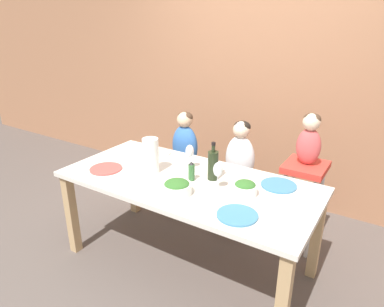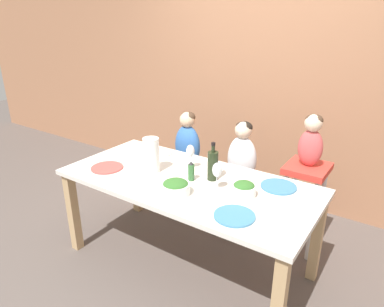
% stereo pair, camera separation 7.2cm
% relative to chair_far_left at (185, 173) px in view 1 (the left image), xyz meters
% --- Properties ---
extents(ground_plane, '(14.00, 14.00, 0.00)m').
position_rel_chair_far_left_xyz_m(ground_plane, '(0.47, -0.68, -0.39)').
color(ground_plane, '#564C47').
extents(wall_back, '(10.00, 0.06, 2.70)m').
position_rel_chair_far_left_xyz_m(wall_back, '(0.47, 0.73, 0.96)').
color(wall_back, '#9E6B4C').
rests_on(wall_back, ground_plane).
extents(dining_table, '(1.86, 0.87, 0.72)m').
position_rel_chair_far_left_xyz_m(dining_table, '(0.47, -0.68, 0.25)').
color(dining_table, silver).
rests_on(dining_table, ground_plane).
extents(chair_far_left, '(0.37, 0.41, 0.47)m').
position_rel_chair_far_left_xyz_m(chair_far_left, '(0.00, 0.00, 0.00)').
color(chair_far_left, silver).
rests_on(chair_far_left, ground_plane).
extents(chair_far_center, '(0.37, 0.41, 0.47)m').
position_rel_chair_far_left_xyz_m(chair_far_center, '(0.57, 0.00, 0.00)').
color(chair_far_center, silver).
rests_on(chair_far_center, ground_plane).
extents(chair_right_highchair, '(0.31, 0.35, 0.75)m').
position_rel_chair_far_left_xyz_m(chair_right_highchair, '(1.13, 0.00, 0.19)').
color(chair_right_highchair, silver).
rests_on(chair_right_highchair, ground_plane).
extents(person_child_left, '(0.27, 0.17, 0.54)m').
position_rel_chair_far_left_xyz_m(person_child_left, '(0.00, 0.00, 0.34)').
color(person_child_left, '#3366B2').
rests_on(person_child_left, chair_far_left).
extents(person_child_center, '(0.27, 0.17, 0.54)m').
position_rel_chair_far_left_xyz_m(person_child_center, '(0.57, 0.00, 0.34)').
color(person_child_center, silver).
rests_on(person_child_center, chair_far_center).
extents(person_baby_right, '(0.19, 0.14, 0.41)m').
position_rel_chair_far_left_xyz_m(person_baby_right, '(1.13, 0.00, 0.58)').
color(person_baby_right, '#C64C4C').
rests_on(person_baby_right, chair_right_highchair).
extents(wine_bottle, '(0.08, 0.08, 0.28)m').
position_rel_chair_far_left_xyz_m(wine_bottle, '(0.62, -0.58, 0.45)').
color(wine_bottle, '#232D19').
rests_on(wine_bottle, dining_table).
extents(paper_towel_roll, '(0.12, 0.12, 0.27)m').
position_rel_chair_far_left_xyz_m(paper_towel_roll, '(0.17, -0.72, 0.47)').
color(paper_towel_roll, white).
rests_on(paper_towel_roll, dining_table).
extents(wine_glass_near, '(0.06, 0.06, 0.19)m').
position_rel_chair_far_left_xyz_m(wine_glass_near, '(0.73, -0.70, 0.47)').
color(wine_glass_near, white).
rests_on(wine_glass_near, dining_table).
extents(wine_glass_far, '(0.06, 0.06, 0.19)m').
position_rel_chair_far_left_xyz_m(wine_glass_far, '(0.38, -0.51, 0.47)').
color(wine_glass_far, white).
rests_on(wine_glass_far, dining_table).
extents(salad_bowl_large, '(0.20, 0.20, 0.10)m').
position_rel_chair_far_left_xyz_m(salad_bowl_large, '(0.53, -0.90, 0.38)').
color(salad_bowl_large, white).
rests_on(salad_bowl_large, dining_table).
extents(salad_bowl_small, '(0.16, 0.16, 0.10)m').
position_rel_chair_far_left_xyz_m(salad_bowl_small, '(0.92, -0.67, 0.38)').
color(salad_bowl_small, white).
rests_on(salad_bowl_small, dining_table).
extents(dinner_plate_front_left, '(0.25, 0.25, 0.01)m').
position_rel_chair_far_left_xyz_m(dinner_plate_front_left, '(-0.15, -0.87, 0.34)').
color(dinner_plate_front_left, '#D14C47').
rests_on(dinner_plate_front_left, dining_table).
extents(dinner_plate_back_left, '(0.25, 0.25, 0.01)m').
position_rel_chair_far_left_xyz_m(dinner_plate_back_left, '(-0.03, -0.40, 0.34)').
color(dinner_plate_back_left, silver).
rests_on(dinner_plate_back_left, dining_table).
extents(dinner_plate_back_right, '(0.25, 0.25, 0.01)m').
position_rel_chair_far_left_xyz_m(dinner_plate_back_right, '(1.07, -0.43, 0.34)').
color(dinner_plate_back_right, teal).
rests_on(dinner_plate_back_right, dining_table).
extents(dinner_plate_front_right, '(0.25, 0.25, 0.01)m').
position_rel_chair_far_left_xyz_m(dinner_plate_front_right, '(0.99, -0.94, 0.34)').
color(dinner_plate_front_right, teal).
rests_on(dinner_plate_front_right, dining_table).
extents(condiment_bottle_hot_sauce, '(0.05, 0.05, 0.15)m').
position_rel_chair_far_left_xyz_m(condiment_bottle_hot_sauce, '(0.50, -0.68, 0.41)').
color(condiment_bottle_hot_sauce, '#336633').
rests_on(condiment_bottle_hot_sauce, dining_table).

